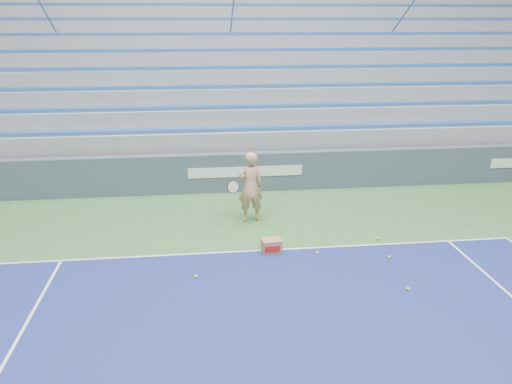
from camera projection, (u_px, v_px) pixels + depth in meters
sponsor_barrier at (245, 172)px, 14.10m from camera, size 30.00×0.32×1.10m
bleachers at (230, 83)px, 18.88m from camera, size 31.00×9.15×7.30m
tennis_player at (250, 187)px, 11.85m from camera, size 0.95×0.87×1.71m
ball_box at (271, 246)px, 10.41m from camera, size 0.43×0.35×0.30m
tennis_ball_0 at (196, 277)px, 9.40m from camera, size 0.07×0.07×0.07m
tennis_ball_1 at (377, 239)px, 11.03m from camera, size 0.07×0.07×0.07m
tennis_ball_2 at (317, 253)px, 10.36m from camera, size 0.07×0.07×0.07m
tennis_ball_3 at (389, 257)px, 10.17m from camera, size 0.07×0.07×0.07m
tennis_ball_4 at (408, 289)px, 8.96m from camera, size 0.07×0.07×0.07m
tennis_ball_5 at (273, 242)px, 10.88m from camera, size 0.07×0.07×0.07m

